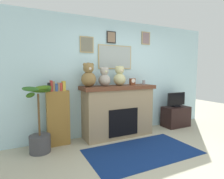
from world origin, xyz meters
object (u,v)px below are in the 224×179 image
(fireplace, at_px, (118,111))
(television, at_px, (176,100))
(teddy_bear_grey, at_px, (89,76))
(teddy_bear_cream, at_px, (120,77))
(teddy_bear_brown, at_px, (104,77))
(tv_stand, at_px, (176,116))
(candle_jar, at_px, (144,82))
(potted_plant, at_px, (40,130))
(mantel_clock, at_px, (132,82))
(bookshelf, at_px, (58,116))

(fireplace, bearing_deg, television, -1.53)
(teddy_bear_grey, height_order, teddy_bear_cream, teddy_bear_grey)
(teddy_bear_brown, bearing_deg, fireplace, 3.14)
(tv_stand, bearing_deg, teddy_bear_brown, 179.27)
(television, distance_m, teddy_bear_brown, 2.12)
(fireplace, relative_size, teddy_bear_grey, 3.41)
(candle_jar, bearing_deg, fireplace, 178.50)
(potted_plant, bearing_deg, teddy_bear_cream, 4.06)
(candle_jar, bearing_deg, tv_stand, -1.47)
(potted_plant, relative_size, mantel_clock, 7.98)
(television, distance_m, candle_jar, 1.13)
(fireplace, bearing_deg, potted_plant, -175.24)
(bookshelf, bearing_deg, potted_plant, -151.64)
(teddy_bear_grey, bearing_deg, teddy_bear_cream, 0.01)
(fireplace, relative_size, tv_stand, 2.39)
(bookshelf, height_order, potted_plant, bookshelf)
(tv_stand, relative_size, teddy_bear_grey, 1.43)
(candle_jar, bearing_deg, bookshelf, 177.85)
(candle_jar, bearing_deg, mantel_clock, -179.72)
(candle_jar, distance_m, mantel_clock, 0.32)
(teddy_bear_grey, xyz_separation_m, teddy_bear_cream, (0.71, 0.00, -0.02))
(potted_plant, xyz_separation_m, television, (3.34, 0.09, 0.29))
(bookshelf, xyz_separation_m, teddy_bear_brown, (0.95, -0.07, 0.73))
(mantel_clock, bearing_deg, teddy_bear_grey, 179.95)
(potted_plant, distance_m, mantel_clock, 2.16)
(teddy_bear_grey, bearing_deg, television, -0.65)
(teddy_bear_brown, bearing_deg, teddy_bear_cream, -0.01)
(fireplace, bearing_deg, teddy_bear_cream, -32.85)
(fireplace, height_order, mantel_clock, mantel_clock)
(bookshelf, bearing_deg, fireplace, -2.49)
(fireplace, distance_m, television, 1.70)
(bookshelf, bearing_deg, mantel_clock, -2.62)
(potted_plant, bearing_deg, candle_jar, 2.94)
(bookshelf, height_order, mantel_clock, mantel_clock)
(tv_stand, relative_size, television, 1.20)
(teddy_bear_cream, bearing_deg, mantel_clock, -0.18)
(television, xyz_separation_m, mantel_clock, (-1.34, 0.03, 0.51))
(potted_plant, relative_size, teddy_bear_brown, 2.96)
(teddy_bear_grey, relative_size, teddy_bear_brown, 1.19)
(teddy_bear_grey, height_order, teddy_bear_brown, teddy_bear_grey)
(tv_stand, height_order, candle_jar, candle_jar)
(fireplace, height_order, bookshelf, bookshelf)
(teddy_bear_brown, height_order, teddy_bear_cream, teddy_bear_cream)
(fireplace, relative_size, television, 2.88)
(fireplace, bearing_deg, tv_stand, -1.48)
(fireplace, distance_m, mantel_clock, 0.73)
(television, height_order, teddy_bear_cream, teddy_bear_cream)
(television, xyz_separation_m, teddy_bear_cream, (-1.67, 0.03, 0.63))
(mantel_clock, bearing_deg, fireplace, 176.91)
(potted_plant, height_order, mantel_clock, mantel_clock)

